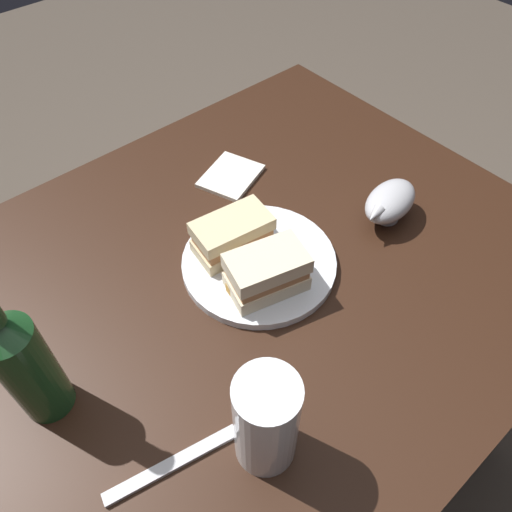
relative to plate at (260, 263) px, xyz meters
name	(u,v)px	position (x,y,z in m)	size (l,w,h in m)	color
ground_plane	(253,441)	(0.02, 0.00, -0.77)	(6.00, 6.00, 0.00)	#4C4238
dining_table	(253,378)	(0.02, 0.00, -0.39)	(1.00, 0.83, 0.76)	black
plate	(260,263)	(0.00, 0.00, 0.00)	(0.25, 0.25, 0.01)	white
sandwich_half_left	(234,234)	(0.01, -0.05, 0.04)	(0.13, 0.08, 0.06)	beige
sandwich_half_right	(267,272)	(0.03, 0.04, 0.04)	(0.13, 0.10, 0.07)	beige
potato_wedge_front	(242,278)	(0.05, 0.01, 0.02)	(0.05, 0.02, 0.02)	gold
potato_wedge_middle	(239,296)	(0.07, 0.04, 0.02)	(0.05, 0.02, 0.02)	#B77F33
potato_wedge_back	(217,248)	(0.04, -0.06, 0.02)	(0.04, 0.02, 0.02)	#AD702D
potato_wedge_left_edge	(245,276)	(0.04, 0.01, 0.01)	(0.04, 0.02, 0.02)	gold
potato_wedge_right_edge	(242,268)	(0.04, 0.00, 0.02)	(0.05, 0.02, 0.02)	#AD702D
potato_wedge_stray	(256,290)	(0.05, 0.04, 0.02)	(0.05, 0.02, 0.02)	gold
pint_glass	(266,425)	(0.19, 0.22, 0.06)	(0.08, 0.08, 0.16)	white
gravy_boat	(390,202)	(-0.24, 0.06, 0.03)	(0.14, 0.09, 0.06)	#B7B7BC
cider_bottle	(23,363)	(0.36, -0.01, 0.10)	(0.06, 0.06, 0.27)	#19421E
napkin	(231,176)	(-0.10, -0.20, 0.00)	(0.11, 0.09, 0.01)	silver
fork	(175,463)	(0.28, 0.17, 0.00)	(0.18, 0.02, 0.01)	silver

